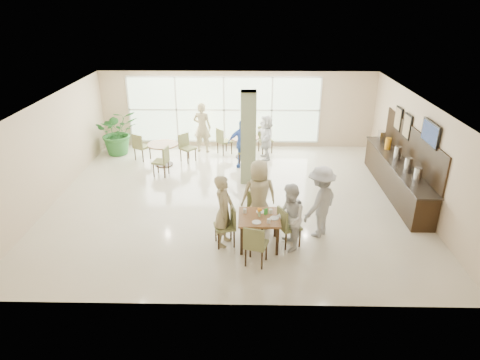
{
  "coord_description": "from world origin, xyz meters",
  "views": [
    {
      "loc": [
        0.39,
        -10.89,
        5.39
      ],
      "look_at": [
        0.2,
        -1.2,
        1.1
      ],
      "focal_mm": 32.0,
      "sensor_mm": 36.0,
      "label": 1
    }
  ],
  "objects_px": {
    "main_table": "(259,220)",
    "round_table_right": "(244,142)",
    "round_table_left": "(163,149)",
    "teen_far": "(259,195)",
    "teen_right": "(290,218)",
    "adult_b": "(266,137)",
    "adult_a": "(242,144)",
    "teen_standing": "(320,202)",
    "adult_standing": "(202,128)",
    "potted_plant": "(118,132)",
    "buffet_counter": "(397,175)",
    "teen_left": "(224,211)"
  },
  "relations": [
    {
      "from": "potted_plant",
      "to": "adult_b",
      "type": "relative_size",
      "value": 1.04
    },
    {
      "from": "teen_left",
      "to": "adult_b",
      "type": "distance_m",
      "value": 5.68
    },
    {
      "from": "main_table",
      "to": "round_table_right",
      "type": "distance_m",
      "value": 5.75
    },
    {
      "from": "teen_far",
      "to": "teen_standing",
      "type": "bearing_deg",
      "value": 154.45
    },
    {
      "from": "adult_b",
      "to": "round_table_left",
      "type": "bearing_deg",
      "value": -83.39
    },
    {
      "from": "main_table",
      "to": "adult_standing",
      "type": "height_order",
      "value": "adult_standing"
    },
    {
      "from": "adult_b",
      "to": "teen_left",
      "type": "bearing_deg",
      "value": -16.06
    },
    {
      "from": "round_table_right",
      "to": "buffet_counter",
      "type": "height_order",
      "value": "buffet_counter"
    },
    {
      "from": "round_table_right",
      "to": "buffet_counter",
      "type": "relative_size",
      "value": 0.22
    },
    {
      "from": "round_table_right",
      "to": "teen_right",
      "type": "xyz_separation_m",
      "value": [
        1.08,
        -5.84,
        0.23
      ]
    },
    {
      "from": "teen_far",
      "to": "adult_a",
      "type": "distance_m",
      "value": 4.04
    },
    {
      "from": "teen_standing",
      "to": "adult_standing",
      "type": "xyz_separation_m",
      "value": [
        -3.35,
        5.78,
        0.03
      ]
    },
    {
      "from": "round_table_left",
      "to": "round_table_right",
      "type": "bearing_deg",
      "value": 16.17
    },
    {
      "from": "main_table",
      "to": "adult_standing",
      "type": "xyz_separation_m",
      "value": [
        -1.92,
        6.28,
        0.26
      ]
    },
    {
      "from": "main_table",
      "to": "teen_left",
      "type": "distance_m",
      "value": 0.83
    },
    {
      "from": "teen_left",
      "to": "teen_far",
      "type": "bearing_deg",
      "value": -30.99
    },
    {
      "from": "round_table_left",
      "to": "adult_a",
      "type": "relative_size",
      "value": 0.63
    },
    {
      "from": "teen_right",
      "to": "main_table",
      "type": "bearing_deg",
      "value": -105.59
    },
    {
      "from": "potted_plant",
      "to": "teen_far",
      "type": "height_order",
      "value": "teen_far"
    },
    {
      "from": "teen_far",
      "to": "round_table_right",
      "type": "bearing_deg",
      "value": -97.49
    },
    {
      "from": "teen_left",
      "to": "teen_standing",
      "type": "relative_size",
      "value": 0.97
    },
    {
      "from": "adult_a",
      "to": "adult_standing",
      "type": "bearing_deg",
      "value": 145.62
    },
    {
      "from": "round_table_left",
      "to": "teen_far",
      "type": "bearing_deg",
      "value": -52.88
    },
    {
      "from": "adult_standing",
      "to": "teen_far",
      "type": "bearing_deg",
      "value": 122.23
    },
    {
      "from": "teen_standing",
      "to": "adult_b",
      "type": "distance_m",
      "value": 5.23
    },
    {
      "from": "teen_right",
      "to": "teen_standing",
      "type": "height_order",
      "value": "teen_standing"
    },
    {
      "from": "round_table_right",
      "to": "adult_a",
      "type": "bearing_deg",
      "value": -94.31
    },
    {
      "from": "round_table_right",
      "to": "adult_a",
      "type": "relative_size",
      "value": 0.64
    },
    {
      "from": "round_table_left",
      "to": "adult_a",
      "type": "bearing_deg",
      "value": -2.08
    },
    {
      "from": "teen_right",
      "to": "adult_standing",
      "type": "height_order",
      "value": "adult_standing"
    },
    {
      "from": "round_table_left",
      "to": "teen_far",
      "type": "height_order",
      "value": "teen_far"
    },
    {
      "from": "teen_standing",
      "to": "adult_a",
      "type": "height_order",
      "value": "teen_standing"
    },
    {
      "from": "main_table",
      "to": "teen_left",
      "type": "height_order",
      "value": "teen_left"
    },
    {
      "from": "round_table_left",
      "to": "adult_a",
      "type": "xyz_separation_m",
      "value": [
        2.63,
        -0.1,
        0.25
      ]
    },
    {
      "from": "adult_a",
      "to": "round_table_left",
      "type": "bearing_deg",
      "value": -171.77
    },
    {
      "from": "round_table_right",
      "to": "teen_far",
      "type": "relative_size",
      "value": 0.58
    },
    {
      "from": "buffet_counter",
      "to": "adult_standing",
      "type": "xyz_separation_m",
      "value": [
        -5.96,
        3.35,
        0.36
      ]
    },
    {
      "from": "potted_plant",
      "to": "adult_b",
      "type": "distance_m",
      "value": 5.27
    },
    {
      "from": "buffet_counter",
      "to": "adult_a",
      "type": "bearing_deg",
      "value": 156.96
    },
    {
      "from": "teen_left",
      "to": "teen_standing",
      "type": "height_order",
      "value": "teen_standing"
    },
    {
      "from": "teen_far",
      "to": "teen_standing",
      "type": "distance_m",
      "value": 1.47
    },
    {
      "from": "potted_plant",
      "to": "teen_far",
      "type": "relative_size",
      "value": 0.92
    },
    {
      "from": "round_table_right",
      "to": "teen_standing",
      "type": "height_order",
      "value": "teen_standing"
    },
    {
      "from": "teen_right",
      "to": "teen_standing",
      "type": "bearing_deg",
      "value": 122.81
    },
    {
      "from": "main_table",
      "to": "teen_far",
      "type": "relative_size",
      "value": 0.53
    },
    {
      "from": "potted_plant",
      "to": "round_table_right",
      "type": "bearing_deg",
      "value": -3.67
    },
    {
      "from": "buffet_counter",
      "to": "teen_far",
      "type": "distance_m",
      "value": 4.56
    },
    {
      "from": "teen_left",
      "to": "teen_far",
      "type": "height_order",
      "value": "teen_far"
    },
    {
      "from": "round_table_left",
      "to": "potted_plant",
      "type": "distance_m",
      "value": 2.11
    },
    {
      "from": "main_table",
      "to": "round_table_left",
      "type": "relative_size",
      "value": 0.92
    }
  ]
}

